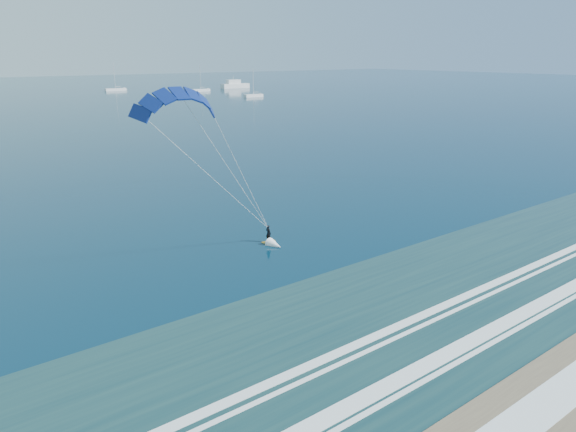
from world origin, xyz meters
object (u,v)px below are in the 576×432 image
(sailboat_4, at_px, (116,89))
(kitesurfer_rig, at_px, (229,170))
(sailboat_5, at_px, (201,90))
(motor_yacht, at_px, (235,85))
(sailboat_6, at_px, (253,95))

(sailboat_4, bearing_deg, kitesurfer_rig, -106.51)
(sailboat_4, height_order, sailboat_5, sailboat_4)
(kitesurfer_rig, distance_m, motor_yacht, 239.31)
(sailboat_6, bearing_deg, sailboat_5, 93.02)
(motor_yacht, bearing_deg, kitesurfer_rig, -121.07)
(motor_yacht, distance_m, sailboat_5, 29.74)
(sailboat_4, bearing_deg, sailboat_5, -43.82)
(motor_yacht, relative_size, sailboat_6, 1.36)
(kitesurfer_rig, bearing_deg, motor_yacht, 58.93)
(sailboat_5, xyz_separation_m, sailboat_6, (2.26, -42.85, -0.01))
(kitesurfer_rig, relative_size, sailboat_4, 1.19)
(kitesurfer_rig, xyz_separation_m, sailboat_6, (98.99, 149.05, -7.54))
(sailboat_5, bearing_deg, kitesurfer_rig, -116.75)
(sailboat_4, distance_m, sailboat_6, 79.90)
(sailboat_4, distance_m, sailboat_5, 43.02)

